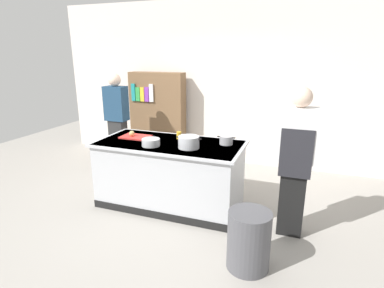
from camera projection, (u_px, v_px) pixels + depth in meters
ground_plane at (171, 203)px, 4.39m from camera, size 10.00×10.00×0.00m
back_wall at (214, 83)px, 5.85m from camera, size 6.40×0.12×3.00m
counter_island at (170, 173)px, 4.26m from camera, size 1.98×0.98×0.90m
cutting_board at (136, 137)px, 4.38m from camera, size 0.40×0.28×0.02m
onion at (132, 134)px, 4.36m from camera, size 0.08×0.08×0.08m
stock_pot at (189, 142)px, 3.88m from camera, size 0.33×0.27×0.15m
sauce_pan at (226, 140)px, 4.04m from camera, size 0.24×0.17×0.11m
mixing_bowl at (151, 142)px, 3.98m from camera, size 0.23×0.23×0.09m
juice_cup at (179, 135)px, 4.30m from camera, size 0.07×0.07×0.10m
trash_bin at (249, 240)px, 3.01m from camera, size 0.42×0.42×0.60m
person_chef at (296, 160)px, 3.42m from camera, size 0.38×0.25×1.72m
person_guest at (117, 120)px, 5.50m from camera, size 0.38×0.24×1.72m
bookshelf at (158, 116)px, 6.12m from camera, size 1.10×0.31×1.70m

